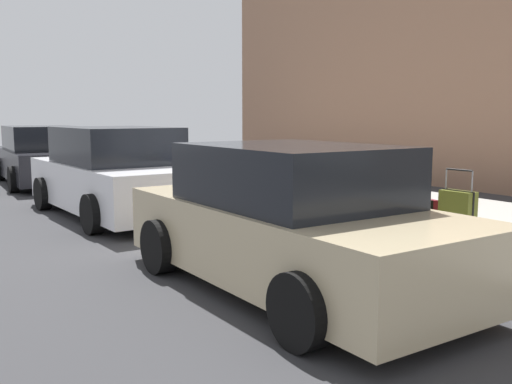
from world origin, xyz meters
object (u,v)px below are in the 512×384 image
object	(u,v)px
suitcase_navy_2	(397,210)
suitcase_silver_4	(342,207)
suitcase_olive_0	(457,221)
suitcase_red_10	(240,184)
fire_hydrant	(209,174)
parked_car_white_1	(116,174)
suitcase_red_3	(367,212)
suitcase_maroon_1	(419,222)
parked_car_beige_0	(292,222)
suitcase_olive_7	(288,189)
suitcase_black_6	(299,197)
suitcase_silver_11	(225,182)
suitcase_teal_5	(317,198)
bollard_post	(193,173)
suitcase_navy_9	(253,189)
parked_car_charcoal_2	(42,157)
suitcase_maroon_8	(269,190)

from	to	relation	value
suitcase_navy_2	suitcase_silver_4	distance (m)	1.07
suitcase_olive_0	suitcase_red_10	bearing A→B (deg)	-0.27
fire_hydrant	parked_car_white_1	world-z (taller)	parked_car_white_1
suitcase_red_3	parked_car_white_1	xyz separation A→B (m)	(4.14, 2.35, 0.34)
suitcase_olive_0	suitcase_red_3	distance (m)	1.53
suitcase_maroon_1	suitcase_silver_4	bearing A→B (deg)	-0.81
fire_hydrant	parked_car_beige_0	distance (m)	6.68
suitcase_olive_7	suitcase_red_10	distance (m)	1.61
suitcase_olive_7	suitcase_black_6	bearing A→B (deg)	165.08
suitcase_olive_7	fire_hydrant	xyz separation A→B (m)	(2.82, 0.07, 0.03)
suitcase_silver_4	suitcase_olive_7	world-z (taller)	suitcase_olive_7
suitcase_red_10	parked_car_white_1	xyz separation A→B (m)	(0.40, 2.45, 0.30)
suitcase_silver_11	suitcase_navy_2	bearing A→B (deg)	-179.53
suitcase_olive_0	suitcase_teal_5	world-z (taller)	suitcase_olive_0
parked_car_beige_0	suitcase_olive_0	bearing A→B (deg)	-95.68
suitcase_navy_2	parked_car_white_1	bearing A→B (deg)	27.77
bollard_post	suitcase_black_6	bearing A→B (deg)	-178.65
suitcase_olive_0	suitcase_navy_9	bearing A→B (deg)	0.22
suitcase_maroon_1	suitcase_silver_11	world-z (taller)	suitcase_silver_11
suitcase_olive_0	bollard_post	bearing A→B (deg)	1.49
parked_car_charcoal_2	parked_car_beige_0	bearing A→B (deg)	180.00
suitcase_olive_7	fire_hydrant	distance (m)	2.82
suitcase_olive_7	fire_hydrant	size ratio (longest dim) A/B	1.37
suitcase_navy_2	parked_car_white_1	world-z (taller)	parked_car_white_1
suitcase_maroon_1	fire_hydrant	bearing A→B (deg)	-0.53
suitcase_olive_7	suitcase_silver_11	bearing A→B (deg)	1.55
suitcase_maroon_1	suitcase_red_3	xyz separation A→B (m)	(1.00, -0.01, -0.02)
suitcase_navy_2	suitcase_maroon_1	bearing A→B (deg)	167.80
suitcase_silver_4	parked_car_charcoal_2	size ratio (longest dim) A/B	0.17
suitcase_olive_0	suitcase_black_6	xyz separation A→B (m)	(3.16, 0.09, -0.07)
suitcase_olive_0	suitcase_red_10	xyz separation A→B (m)	(5.26, -0.03, -0.07)
suitcase_black_6	suitcase_olive_0	bearing A→B (deg)	-178.34
suitcase_olive_7	parked_car_white_1	distance (m)	3.18
parked_car_beige_0	parked_car_charcoal_2	xyz separation A→B (m)	(11.23, 0.00, 0.01)
suitcase_olive_0	fire_hydrant	size ratio (longest dim) A/B	1.32
suitcase_red_3	suitcase_silver_11	size ratio (longest dim) A/B	0.69
suitcase_silver_4	suitcase_black_6	world-z (taller)	suitcase_black_6
suitcase_olive_0	suitcase_silver_11	world-z (taller)	suitcase_olive_0
parked_car_white_1	suitcase_olive_0	bearing A→B (deg)	-156.87
suitcase_navy_2	parked_car_beige_0	bearing A→B (deg)	107.89
suitcase_olive_7	suitcase_olive_0	bearing A→B (deg)	179.37
suitcase_teal_5	parked_car_white_1	distance (m)	3.81
suitcase_black_6	suitcase_navy_9	world-z (taller)	suitcase_black_6
suitcase_olive_0	suitcase_navy_2	xyz separation A→B (m)	(1.03, -0.02, -0.01)
suitcase_black_6	suitcase_maroon_8	size ratio (longest dim) A/B	1.00
fire_hydrant	bollard_post	xyz separation A→B (m)	(0.47, 0.15, 0.01)
suitcase_silver_11	fire_hydrant	xyz separation A→B (m)	(0.69, 0.01, 0.10)
suitcase_red_3	parked_car_beige_0	bearing A→B (deg)	118.79
suitcase_navy_2	bollard_post	world-z (taller)	bollard_post
suitcase_red_3	parked_car_beige_0	xyz separation A→B (m)	(-1.29, 2.35, 0.30)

